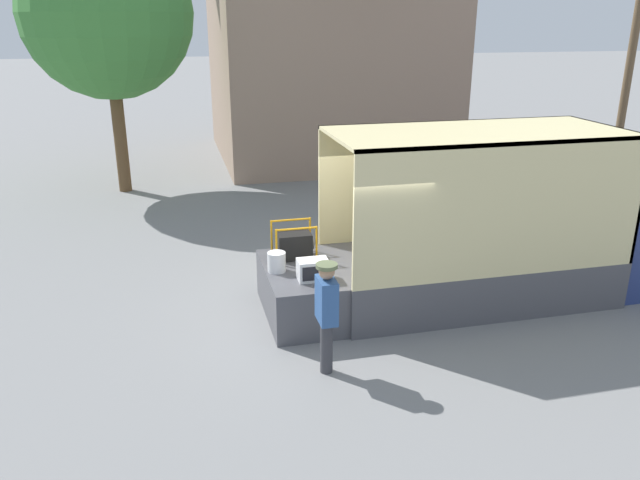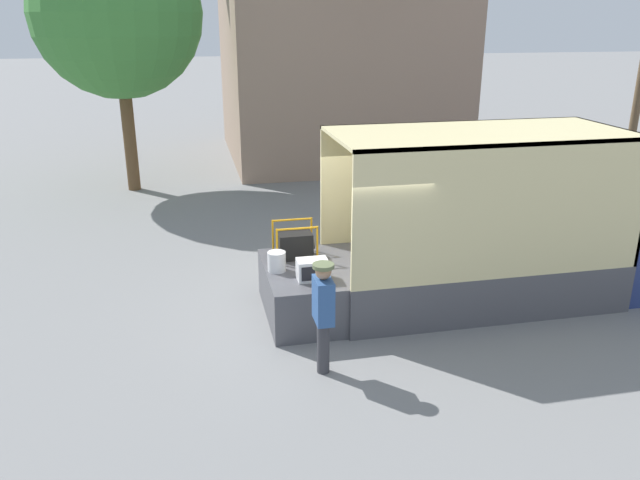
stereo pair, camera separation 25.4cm
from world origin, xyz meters
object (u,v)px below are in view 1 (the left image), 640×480
utility_pole (635,33)px  street_tree (107,13)px  worker_person (327,307)px  box_truck (552,242)px  portable_generator (295,244)px  orange_bucket (277,262)px  microwave (313,270)px

utility_pole → street_tree: bearing=-179.4°
worker_person → utility_pole: 17.99m
box_truck → utility_pole: bearing=47.1°
portable_generator → street_tree: 10.11m
portable_generator → street_tree: size_ratio=0.10×
utility_pole → street_tree: 16.89m
street_tree → utility_pole: bearing=0.6°
street_tree → orange_bucket: bearing=-72.4°
portable_generator → utility_pole: (13.51, 8.90, 3.27)m
box_truck → microwave: box_truck is taller
worker_person → portable_generator: bearing=88.9°
microwave → street_tree: bearing=109.5°
box_truck → microwave: 4.69m
worker_person → utility_pole: bearing=39.9°
microwave → worker_person: (-0.13, -1.40, 0.00)m
utility_pole → microwave: bearing=-143.5°
box_truck → portable_generator: 4.77m
portable_generator → utility_pole: utility_pole is taller
utility_pole → box_truck: bearing=-132.9°
worker_person → street_tree: street_tree is taller
microwave → portable_generator: bearing=94.3°
microwave → orange_bucket: 0.70m
microwave → street_tree: street_tree is taller
orange_bucket → microwave: bearing=-43.2°
microwave → portable_generator: 1.05m
orange_bucket → street_tree: (-2.94, 9.28, 3.94)m
orange_bucket → worker_person: worker_person is taller
portable_generator → worker_person: worker_person is taller
microwave → orange_bucket: size_ratio=1.48×
microwave → portable_generator: (-0.08, 1.05, 0.07)m
box_truck → utility_pole: size_ratio=0.86×
portable_generator → worker_person: (-0.05, -2.45, -0.06)m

